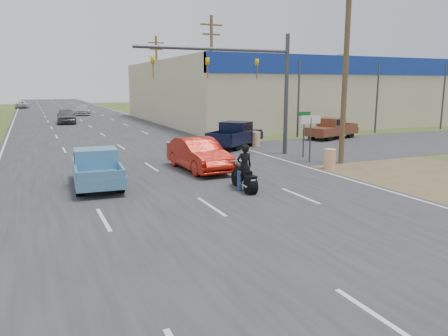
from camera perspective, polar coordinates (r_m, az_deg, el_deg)
name	(u,v)px	position (r m, az deg, el deg)	size (l,w,h in m)	color
ground	(382,321)	(8.67, 19.92, -18.24)	(200.00, 200.00, 0.00)	#435421
main_road	(90,126)	(45.86, -17.10, 5.22)	(15.00, 180.00, 0.02)	#2D2D30
cross_road	(142,161)	(24.32, -10.66, 0.91)	(120.00, 10.00, 0.02)	#2D2D30
dirt_verge	(406,171)	(22.87, 22.64, -0.38)	(8.00, 18.00, 0.01)	brown
big_box_store	(348,91)	(58.76, 15.88, 9.64)	(50.00, 28.10, 6.60)	#B7A88C
utility_pole_1	(346,61)	(23.69, 15.64, 13.34)	(2.00, 0.28, 10.00)	#4C3823
utility_pole_2	(212,71)	(39.32, -1.63, 12.58)	(2.00, 0.28, 10.00)	#4C3823
utility_pole_3	(157,75)	(56.38, -8.75, 11.93)	(2.00, 0.28, 10.00)	#4C3823
tree_3	(342,75)	(96.62, 15.11, 11.70)	(8.40, 8.40, 10.40)	#422D19
tree_5	(189,77)	(106.44, -4.58, 11.75)	(7.98, 7.98, 9.88)	#422D19
barrel_0	(330,159)	(22.24, 13.65, 1.16)	(0.56, 0.56, 1.00)	orange
barrel_1	(256,139)	(29.54, 4.21, 3.77)	(0.56, 0.56, 1.00)	orange
lane_sign	(311,127)	(23.78, 11.25, 5.27)	(1.20, 0.08, 2.52)	#3F3F44
street_name_sign	(304,129)	(25.37, 10.39, 4.98)	(0.80, 0.08, 2.61)	#3F3F44
signal_mast	(246,72)	(25.04, 2.88, 12.38)	(9.12, 0.40, 7.00)	#3F3F44
red_convertible	(199,155)	(21.18, -3.33, 1.75)	(1.65, 4.75, 1.56)	#A01207
motorcycle	(245,179)	(17.11, 2.73, -1.44)	(0.67, 2.17, 1.10)	black
rider	(244,169)	(17.08, 2.67, -0.13)	(0.64, 0.42, 1.75)	black
blue_pickup	(96,167)	(18.68, -16.35, 0.11)	(2.10, 4.81, 1.56)	black
navy_pickup	(236,134)	(29.28, 1.59, 4.42)	(5.19, 4.74, 1.69)	black
brown_pickup	(331,128)	(34.68, 13.77, 5.04)	(5.16, 3.33, 1.60)	black
distant_car_grey	(66,116)	(50.14, -19.91, 6.40)	(1.90, 4.72, 1.61)	#55565A
distant_car_silver	(82,110)	(63.42, -18.04, 7.24)	(2.04, 5.02, 1.46)	#B1B1B6
distant_car_white	(22,105)	(85.87, -24.85, 7.51)	(2.06, 4.47, 1.24)	silver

